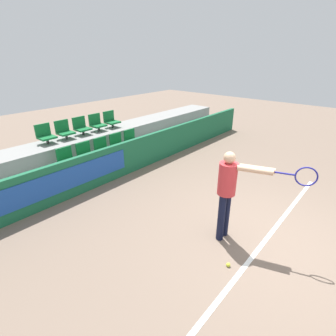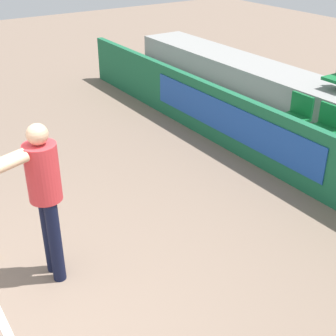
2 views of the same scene
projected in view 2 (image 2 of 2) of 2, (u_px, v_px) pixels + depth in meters
The scene contains 6 objects.
ground_plane at pixel (4, 329), 4.23m from camera, with size 30.00×30.00×0.00m, color #7A6656.
court_baseline at pixel (5, 328), 4.23m from camera, with size 6.17×0.08×0.01m.
barrier_wall at pixel (319, 164), 6.06m from camera, with size 12.78×0.14×0.94m.
stadium_chair_0 at pixel (296, 113), 7.09m from camera, with size 0.41×0.39×0.52m.
stadium_chair_1 at pixel (325, 125), 6.68m from camera, with size 0.41×0.39×0.52m.
tennis_player at pixel (39, 190), 4.36m from camera, with size 0.60×1.41×1.69m.
Camera 2 is at (3.36, -0.45, 3.27)m, focal length 50.00 mm.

